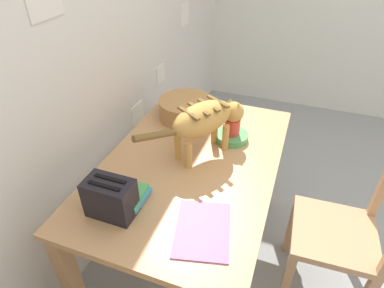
{
  "coord_description": "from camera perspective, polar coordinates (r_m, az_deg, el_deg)",
  "views": [
    {
      "loc": [
        -1.2,
        0.65,
        1.79
      ],
      "look_at": [
        0.02,
        1.1,
        0.86
      ],
      "focal_mm": 30.28,
      "sensor_mm": 36.0,
      "label": 1
    }
  ],
  "objects": [
    {
      "name": "wall_rear",
      "position": [
        1.71,
        -21.35,
        14.65
      ],
      "size": [
        5.23,
        0.11,
        2.5
      ],
      "color": "silver",
      "rests_on": "ground_plane"
    },
    {
      "name": "dining_table",
      "position": [
        1.73,
        0.0,
        -5.16
      ],
      "size": [
        1.33,
        0.85,
        0.76
      ],
      "color": "tan",
      "rests_on": "ground_plane"
    },
    {
      "name": "cat",
      "position": [
        1.61,
        2.51,
        4.37
      ],
      "size": [
        0.58,
        0.38,
        0.29
      ],
      "rotation": [
        0.0,
        0.0,
        -2.12
      ],
      "color": "gold",
      "rests_on": "dining_table"
    },
    {
      "name": "saucer_bowl",
      "position": [
        1.82,
        6.98,
        1.35
      ],
      "size": [
        0.19,
        0.19,
        0.04
      ],
      "primitive_type": "cylinder",
      "color": "#4B9D55",
      "rests_on": "dining_table"
    },
    {
      "name": "coffee_mug",
      "position": [
        1.79,
        7.15,
        3.16
      ],
      "size": [
        0.13,
        0.08,
        0.09
      ],
      "color": "#D53C33",
      "rests_on": "saucer_bowl"
    },
    {
      "name": "magazine",
      "position": [
        1.34,
        1.86,
        -14.76
      ],
      "size": [
        0.34,
        0.28,
        0.01
      ],
      "primitive_type": "cube",
      "rotation": [
        0.0,
        0.0,
        0.24
      ],
      "color": "#9C57A8",
      "rests_on": "dining_table"
    },
    {
      "name": "book_stack",
      "position": [
        1.46,
        -10.87,
        -9.03
      ],
      "size": [
        0.18,
        0.14,
        0.05
      ],
      "color": "#358EC8",
      "rests_on": "dining_table"
    },
    {
      "name": "wicker_basket",
      "position": [
        2.0,
        -1.09,
        6.34
      ],
      "size": [
        0.33,
        0.33,
        0.12
      ],
      "color": "#AE7B47",
      "rests_on": "dining_table"
    },
    {
      "name": "toaster",
      "position": [
        1.38,
        -14.18,
        -9.2
      ],
      "size": [
        0.12,
        0.2,
        0.18
      ],
      "color": "black",
      "rests_on": "dining_table"
    },
    {
      "name": "wooden_chair_near",
      "position": [
        1.88,
        25.15,
        -14.02
      ],
      "size": [
        0.44,
        0.44,
        0.94
      ],
      "rotation": [
        0.0,
        0.0,
        0.04
      ],
      "color": "tan",
      "rests_on": "ground_plane"
    }
  ]
}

